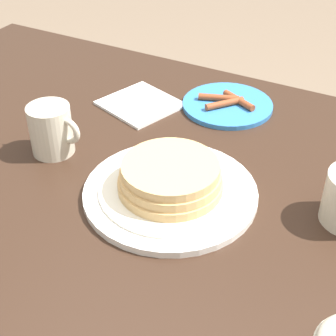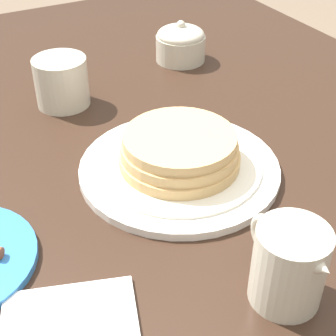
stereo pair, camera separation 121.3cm
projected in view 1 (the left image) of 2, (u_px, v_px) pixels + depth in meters
name	position (u px, v px, depth m)	size (l,w,h in m)	color
dining_table	(163.00, 255.00, 0.88)	(1.56, 1.03, 0.76)	#332116
pancake_plate	(170.00, 184.00, 0.84)	(0.29, 0.29, 0.06)	white
side_plate_bacon	(227.00, 104.00, 1.09)	(0.19, 0.19, 0.02)	#337AC6
creamer_pitcher	(51.00, 128.00, 0.93)	(0.12, 0.08, 0.10)	beige
napkin	(140.00, 104.00, 1.09)	(0.18, 0.18, 0.01)	white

